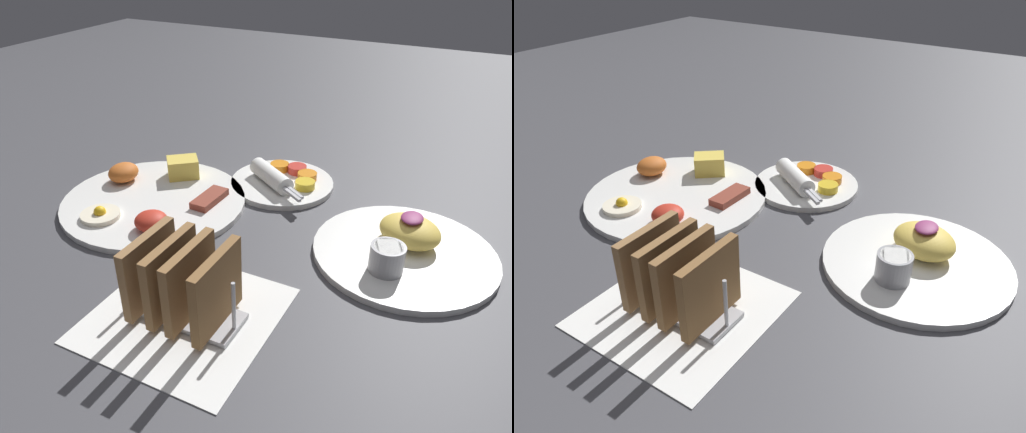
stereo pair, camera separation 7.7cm
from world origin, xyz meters
TOP-DOWN VIEW (x-y plane):
  - ground_plane at (0.00, 0.00)m, footprint 3.00×3.00m
  - napkin_flat at (-0.21, 0.01)m, footprint 0.22×0.22m
  - plate_breakfast at (0.01, 0.22)m, footprint 0.32×0.32m
  - plate_condiments at (0.17, 0.05)m, footprint 0.19×0.19m
  - plate_foreground at (0.04, -0.20)m, footprint 0.27×0.27m
  - toast_rack at (-0.21, 0.01)m, footprint 0.10×0.15m

SIDE VIEW (x-z plane):
  - ground_plane at x=0.00m, z-range 0.00..0.00m
  - napkin_flat at x=-0.21m, z-range 0.00..0.00m
  - plate_breakfast at x=0.01m, z-range -0.01..0.03m
  - plate_condiments at x=0.17m, z-range -0.01..0.03m
  - plate_foreground at x=0.04m, z-range -0.01..0.04m
  - toast_rack at x=-0.21m, z-range 0.00..0.10m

